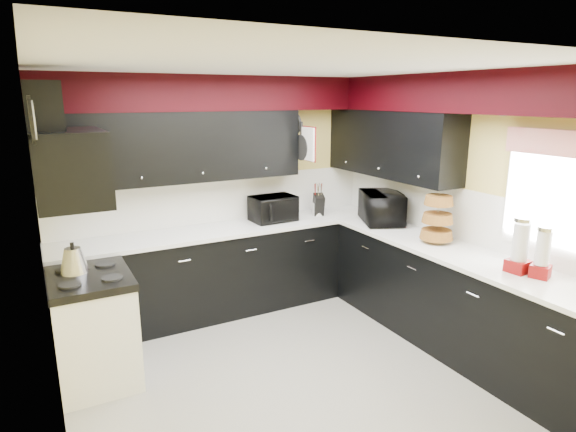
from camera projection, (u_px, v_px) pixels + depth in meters
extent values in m
plane|color=gray|center=(299.00, 375.00, 4.08)|extent=(3.60, 3.60, 0.00)
cube|color=#E0C666|center=(220.00, 194.00, 5.31)|extent=(3.60, 0.06, 2.50)
cube|color=#E0C666|center=(463.00, 208.00, 4.60)|extent=(0.06, 3.60, 2.50)
cube|color=#E0C666|center=(45.00, 272.00, 2.94)|extent=(0.06, 3.60, 2.50)
cube|color=white|center=(301.00, 67.00, 3.47)|extent=(3.60, 3.60, 0.06)
cube|color=black|center=(232.00, 270.00, 5.25)|extent=(3.60, 0.60, 0.90)
cube|color=black|center=(458.00, 304.00, 4.40)|extent=(0.60, 3.00, 0.90)
cube|color=white|center=(231.00, 229.00, 5.13)|extent=(3.62, 0.64, 0.04)
cube|color=white|center=(463.00, 255.00, 4.29)|extent=(0.64, 3.02, 0.04)
cube|color=white|center=(220.00, 199.00, 5.32)|extent=(3.60, 0.02, 0.50)
cube|color=white|center=(462.00, 215.00, 4.61)|extent=(0.02, 3.60, 0.50)
cube|color=black|center=(177.00, 147.00, 4.80)|extent=(2.60, 0.35, 0.70)
cube|color=black|center=(390.00, 144.00, 5.16)|extent=(0.35, 1.80, 0.70)
cube|color=black|center=(222.00, 93.00, 4.90)|extent=(3.60, 0.36, 0.35)
cube|color=black|center=(476.00, 93.00, 4.11)|extent=(0.36, 3.24, 0.35)
cube|color=white|center=(95.00, 331.00, 3.92)|extent=(0.60, 0.75, 0.86)
cube|color=black|center=(89.00, 278.00, 3.81)|extent=(0.62, 0.77, 0.06)
cube|color=black|center=(70.00, 167.00, 3.57)|extent=(0.50, 0.78, 0.55)
cube|color=black|center=(43.00, 110.00, 3.41)|extent=(0.24, 0.40, 0.40)
cube|color=red|center=(559.00, 143.00, 3.63)|extent=(0.04, 0.88, 0.20)
cube|color=white|center=(308.00, 144.00, 5.13)|extent=(0.03, 0.26, 0.35)
imported|color=black|center=(274.00, 208.00, 5.36)|extent=(0.49, 0.41, 0.28)
imported|color=black|center=(382.00, 208.00, 5.28)|extent=(0.62, 0.71, 0.33)
cylinder|color=silver|center=(318.00, 209.00, 5.62)|extent=(0.15, 0.15, 0.15)
cube|color=black|center=(318.00, 205.00, 5.60)|extent=(0.16, 0.18, 0.25)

